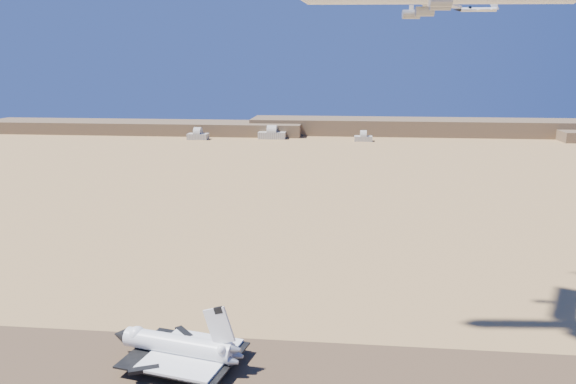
# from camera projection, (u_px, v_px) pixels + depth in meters

# --- Properties ---
(ridgeline) EXTENTS (960.00, 90.00, 18.00)m
(ridgeline) POSITION_uv_depth(u_px,v_px,m) (384.00, 129.00, 648.13)
(ridgeline) COLOR brown
(ridgeline) RESTS_ON ground
(hangars) EXTENTS (200.50, 29.50, 30.00)m
(hangars) POSITION_uv_depth(u_px,v_px,m) (268.00, 135.00, 614.75)
(hangars) COLOR #B9B3A4
(hangars) RESTS_ON ground
(shuttle) EXTENTS (39.21, 29.41, 19.32)m
(shuttle) POSITION_uv_depth(u_px,v_px,m) (177.00, 347.00, 154.83)
(shuttle) COLOR white
(shuttle) RESTS_ON runway
(crew_a) EXTENTS (0.63, 0.78, 1.84)m
(crew_a) POSITION_uv_depth(u_px,v_px,m) (193.00, 377.00, 147.68)
(crew_a) COLOR #E7500D
(crew_a) RESTS_ON runway
(crew_b) EXTENTS (0.61, 0.96, 1.87)m
(crew_b) POSITION_uv_depth(u_px,v_px,m) (197.00, 380.00, 146.50)
(crew_b) COLOR #E7500D
(crew_b) RESTS_ON runway
(crew_c) EXTENTS (1.20, 0.90, 1.83)m
(crew_c) POSITION_uv_depth(u_px,v_px,m) (189.00, 378.00, 147.32)
(crew_c) COLOR #E7500D
(crew_c) RESTS_ON runway
(chase_jet_c) EXTENTS (15.24, 8.24, 3.79)m
(chase_jet_c) POSITION_uv_depth(u_px,v_px,m) (478.00, 9.00, 191.71)
(chase_jet_c) COLOR silver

